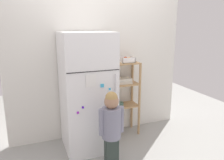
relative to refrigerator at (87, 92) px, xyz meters
name	(u,v)px	position (x,y,z in m)	size (l,w,h in m)	color
ground_plane	(108,142)	(0.28, -0.02, -0.79)	(6.00, 6.00, 0.00)	#999993
kitchen_wall_back	(99,68)	(0.28, 0.36, 0.25)	(2.68, 0.03, 2.08)	silver
refrigerator	(87,92)	(0.00, 0.00, 0.00)	(0.66, 0.69, 1.58)	white
child_standing	(111,123)	(0.13, -0.57, -0.22)	(0.31, 0.23, 0.95)	#323E38
pantry_shelf_unit	(124,90)	(0.62, 0.18, -0.09)	(0.44, 0.29, 1.13)	tan
fruit_bin	(127,60)	(0.66, 0.18, 0.37)	(0.21, 0.18, 0.08)	white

